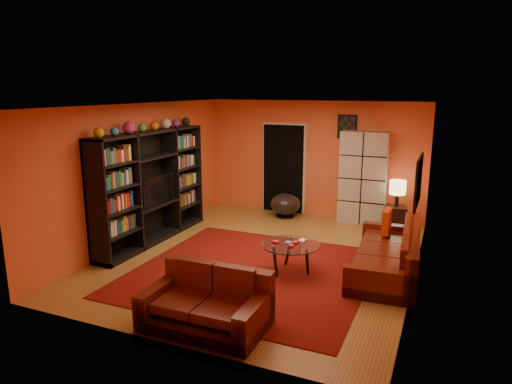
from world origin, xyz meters
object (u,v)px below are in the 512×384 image
at_px(tv, 154,190).
at_px(storage_cabinet, 363,178).
at_px(coffee_table, 290,247).
at_px(bowl_chair, 285,205).
at_px(side_table, 396,218).
at_px(sofa, 392,255).
at_px(table_lamp, 398,188).
at_px(loveseat, 208,303).
at_px(entertainment_unit, 152,187).

xyz_separation_m(tv, storage_cabinet, (3.41, 2.81, -0.01)).
xyz_separation_m(coffee_table, bowl_chair, (-1.14, 2.97, -0.13)).
xyz_separation_m(tv, side_table, (4.16, 2.50, -0.75)).
distance_m(sofa, table_lamp, 2.40).
height_order(sofa, side_table, sofa).
distance_m(coffee_table, table_lamp, 3.26).
bearing_deg(side_table, tv, -148.99).
relative_size(sofa, bowl_chair, 3.68).
bearing_deg(table_lamp, loveseat, -108.82).
bearing_deg(coffee_table, storage_cabinet, 81.02).
height_order(tv, coffee_table, tv).
bearing_deg(sofa, entertainment_unit, 178.92).
bearing_deg(tv, table_lamp, -58.99).
distance_m(entertainment_unit, tv, 0.07).
bearing_deg(sofa, storage_cabinet, 106.72).
bearing_deg(loveseat, sofa, -36.15).
height_order(sofa, bowl_chair, sofa).
height_order(coffee_table, bowl_chair, bowl_chair).
distance_m(loveseat, bowl_chair, 4.97).
bearing_deg(sofa, table_lamp, 91.70).
distance_m(entertainment_unit, loveseat, 3.59).
bearing_deg(loveseat, entertainment_unit, 46.18).
relative_size(loveseat, coffee_table, 1.61).
distance_m(storage_cabinet, bowl_chair, 1.83).
xyz_separation_m(loveseat, table_lamp, (1.67, 4.91, 0.60)).
bearing_deg(storage_cabinet, loveseat, -100.83).
relative_size(entertainment_unit, coffee_table, 3.23).
relative_size(coffee_table, bowl_chair, 1.40).
distance_m(loveseat, table_lamp, 5.22).
xyz_separation_m(storage_cabinet, bowl_chair, (-1.66, -0.30, -0.70)).
bearing_deg(loveseat, bowl_chair, 8.35).
distance_m(storage_cabinet, table_lamp, 0.82).
xyz_separation_m(bowl_chair, side_table, (2.42, -0.01, -0.04)).
xyz_separation_m(tv, bowl_chair, (1.75, 2.51, -0.70)).
height_order(tv, loveseat, tv).
bearing_deg(entertainment_unit, coffee_table, -9.17).
bearing_deg(table_lamp, side_table, 63.43).
bearing_deg(tv, entertainment_unit, 77.71).
relative_size(tv, bowl_chair, 1.44).
distance_m(side_table, table_lamp, 0.64).
bearing_deg(entertainment_unit, table_lamp, 30.60).
xyz_separation_m(tv, table_lamp, (4.16, 2.50, -0.11)).
xyz_separation_m(loveseat, bowl_chair, (-0.74, 4.92, 0.01)).
height_order(entertainment_unit, coffee_table, entertainment_unit).
height_order(loveseat, coffee_table, loveseat).
distance_m(tv, loveseat, 3.54).
distance_m(bowl_chair, side_table, 2.42).
bearing_deg(bowl_chair, loveseat, -81.41).
height_order(storage_cabinet, bowl_chair, storage_cabinet).
distance_m(sofa, bowl_chair, 3.50).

